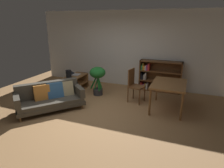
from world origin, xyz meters
The scene contains 10 objects.
ground_plane centered at (0.00, 0.00, 0.00)m, with size 8.16×8.16×0.00m, color #A87A4C.
back_wall_panel centered at (0.00, 2.70, 1.35)m, with size 6.80×0.10×2.70m, color silver.
fabric_couch centered at (-1.26, -0.13, 0.35)m, with size 1.70×1.82×0.73m.
media_console centered at (-1.42, 1.42, 0.26)m, with size 0.48×1.05×0.53m.
open_laptop centered at (-1.52, 1.54, 0.56)m, with size 0.46×0.31×0.12m.
desk_speaker centered at (-1.48, 1.15, 0.66)m, with size 0.18×0.18×0.25m.
potted_floor_plant centered at (-0.51, 1.34, 0.63)m, with size 0.51×0.51×0.94m.
dining_table centered at (1.75, 1.02, 0.67)m, with size 0.87×1.17×0.75m.
dining_chair_near centered at (0.75, 1.23, 0.55)m, with size 0.48×0.47×1.00m.
bookshelf centered at (1.24, 2.51, 0.52)m, with size 1.41×0.34×1.05m.
Camera 1 is at (2.15, -4.14, 2.34)m, focal length 31.36 mm.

